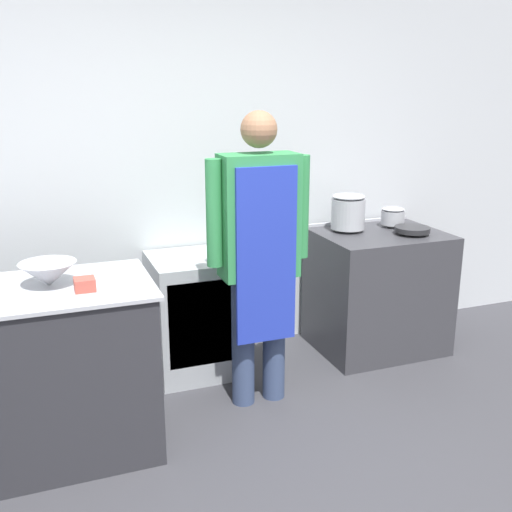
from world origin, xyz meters
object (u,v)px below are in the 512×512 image
stove (377,290)px  fridge_unit (195,314)px  mixing_bowl (48,274)px  stock_pot (348,211)px  sauce_pot (393,216)px  saute_pan (412,229)px  person_cook (259,244)px  plastic_tub (85,284)px

stove → fridge_unit: stove is taller
mixing_bowl → stock_pot: size_ratio=1.12×
stove → sauce_pot: sauce_pot is taller
fridge_unit → saute_pan: (1.56, -0.23, 0.52)m
saute_pan → sauce_pot: bearing=90.0°
saute_pan → sauce_pot: sauce_pot is taller
stock_pot → saute_pan: size_ratio=1.03×
stock_pot → sauce_pot: size_ratio=1.49×
stove → person_cook: bearing=-158.1°
mixing_bowl → plastic_tub: mixing_bowl is taller
person_cook → plastic_tub: bearing=-166.6°
stove → saute_pan: (0.18, -0.13, 0.48)m
fridge_unit → stove: bearing=-4.3°
stock_pot → sauce_pot: stock_pot is taller
stove → plastic_tub: size_ratio=9.03×
person_cook → stove: bearing=21.9°
person_cook → stock_pot: (0.91, 0.58, 0.02)m
stove → mixing_bowl: size_ratio=3.16×
stove → stock_pot: (-0.20, 0.13, 0.59)m
fridge_unit → sauce_pot: bearing=0.9°
fridge_unit → saute_pan: 1.66m
plastic_tub → stock_pot: (1.94, 0.82, 0.07)m
person_cook → mixing_bowl: bearing=-175.1°
person_cook → mixing_bowl: person_cook is taller
person_cook → mixing_bowl: size_ratio=6.20×
stock_pot → saute_pan: stock_pot is taller
plastic_tub → stock_pot: bearing=22.9°
mixing_bowl → stock_pot: bearing=17.9°
stove → mixing_bowl: (-2.30, -0.55, 0.55)m
mixing_bowl → plastic_tub: bearing=-41.0°
stove → person_cook: person_cook is taller
fridge_unit → person_cook: 0.86m
stove → sauce_pot: 0.58m
sauce_pot → mixing_bowl: bearing=-164.7°
sauce_pot → plastic_tub: bearing=-160.5°
mixing_bowl → person_cook: bearing=4.9°
mixing_bowl → fridge_unit: bearing=35.1°
person_cook → sauce_pot: 1.42m
mixing_bowl → plastic_tub: 0.22m
stove → mixing_bowl: mixing_bowl is taller
stove → stock_pot: stock_pot is taller
mixing_bowl → saute_pan: mixing_bowl is taller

